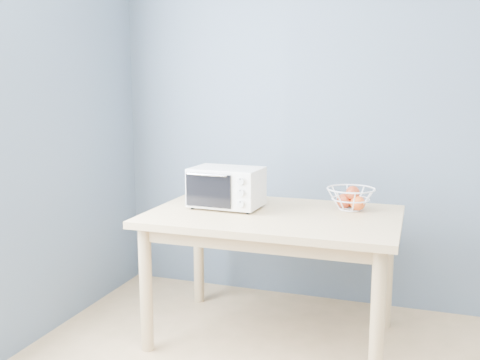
% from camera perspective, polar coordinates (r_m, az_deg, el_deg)
% --- Properties ---
extents(room, '(4.01, 4.51, 2.61)m').
position_cam_1_polar(room, '(1.31, 16.34, 3.03)').
color(room, tan).
rests_on(room, ground).
extents(dining_table, '(1.40, 0.90, 0.75)m').
position_cam_1_polar(dining_table, '(3.06, 3.53, -5.38)').
color(dining_table, tan).
rests_on(dining_table, ground).
extents(toaster_oven, '(0.42, 0.31, 0.24)m').
position_cam_1_polar(toaster_oven, '(3.14, -1.73, -0.72)').
color(toaster_oven, white).
rests_on(toaster_oven, dining_table).
extents(fruit_basket, '(0.35, 0.35, 0.14)m').
position_cam_1_polar(fruit_basket, '(3.16, 11.79, -1.88)').
color(fruit_basket, white).
rests_on(fruit_basket, dining_table).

